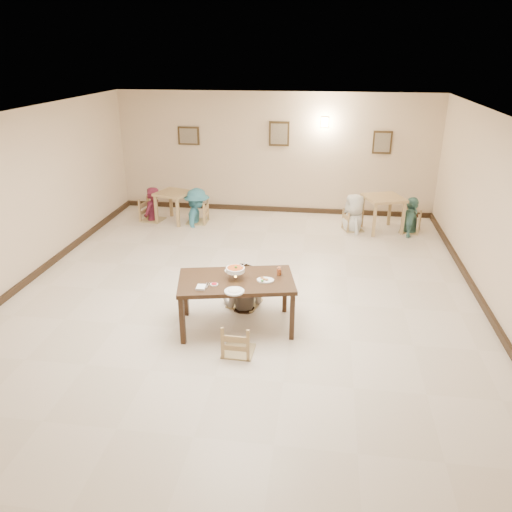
# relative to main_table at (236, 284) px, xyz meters

# --- Properties ---
(floor) EXTENTS (10.00, 10.00, 0.00)m
(floor) POSITION_rel_main_table_xyz_m (-0.06, 0.94, -0.71)
(floor) COLOR beige
(floor) RESTS_ON ground
(ceiling) EXTENTS (10.00, 10.00, 0.00)m
(ceiling) POSITION_rel_main_table_xyz_m (-0.06, 0.94, 2.29)
(ceiling) COLOR white
(ceiling) RESTS_ON wall_back
(wall_back) EXTENTS (10.00, 0.00, 10.00)m
(wall_back) POSITION_rel_main_table_xyz_m (-0.06, 5.94, 0.79)
(wall_back) COLOR beige
(wall_back) RESTS_ON floor
(wall_front) EXTENTS (10.00, 0.00, 10.00)m
(wall_front) POSITION_rel_main_table_xyz_m (-0.06, -4.06, 0.79)
(wall_front) COLOR beige
(wall_front) RESTS_ON floor
(wall_left) EXTENTS (0.00, 10.00, 10.00)m
(wall_left) POSITION_rel_main_table_xyz_m (-4.06, 0.94, 0.79)
(wall_left) COLOR beige
(wall_left) RESTS_ON floor
(wall_right) EXTENTS (0.00, 10.00, 10.00)m
(wall_right) POSITION_rel_main_table_xyz_m (3.94, 0.94, 0.79)
(wall_right) COLOR beige
(wall_right) RESTS_ON floor
(baseboard_back) EXTENTS (8.00, 0.06, 0.12)m
(baseboard_back) POSITION_rel_main_table_xyz_m (-0.06, 5.91, -0.65)
(baseboard_back) COLOR black
(baseboard_back) RESTS_ON floor
(baseboard_left) EXTENTS (0.06, 10.00, 0.12)m
(baseboard_left) POSITION_rel_main_table_xyz_m (-4.03, 0.94, -0.65)
(baseboard_left) COLOR black
(baseboard_left) RESTS_ON floor
(baseboard_right) EXTENTS (0.06, 10.00, 0.12)m
(baseboard_right) POSITION_rel_main_table_xyz_m (3.91, 0.94, -0.65)
(baseboard_right) COLOR black
(baseboard_right) RESTS_ON floor
(picture_a) EXTENTS (0.55, 0.04, 0.45)m
(picture_a) POSITION_rel_main_table_xyz_m (-2.26, 5.89, 1.19)
(picture_a) COLOR #362714
(picture_a) RESTS_ON wall_back
(picture_b) EXTENTS (0.50, 0.04, 0.60)m
(picture_b) POSITION_rel_main_table_xyz_m (0.04, 5.89, 1.29)
(picture_b) COLOR #362714
(picture_b) RESTS_ON wall_back
(picture_c) EXTENTS (0.45, 0.04, 0.55)m
(picture_c) POSITION_rel_main_table_xyz_m (2.54, 5.89, 1.14)
(picture_c) COLOR #362714
(picture_c) RESTS_ON wall_back
(wall_sconce) EXTENTS (0.16, 0.05, 0.22)m
(wall_sconce) POSITION_rel_main_table_xyz_m (1.14, 5.90, 1.59)
(wall_sconce) COLOR #FFD88C
(wall_sconce) RESTS_ON wall_back
(main_table) EXTENTS (1.86, 1.29, 0.80)m
(main_table) POSITION_rel_main_table_xyz_m (0.00, 0.00, 0.00)
(main_table) COLOR #362011
(main_table) RESTS_ON floor
(chair_far) EXTENTS (0.48, 0.48, 1.02)m
(chair_far) POSITION_rel_main_table_xyz_m (-0.00, 0.72, -0.21)
(chair_far) COLOR tan
(chair_far) RESTS_ON floor
(chair_near) EXTENTS (0.43, 0.43, 0.91)m
(chair_near) POSITION_rel_main_table_xyz_m (0.14, -0.69, -0.26)
(chair_near) COLOR tan
(chair_near) RESTS_ON floor
(main_diner) EXTENTS (0.84, 0.71, 1.53)m
(main_diner) POSITION_rel_main_table_xyz_m (-0.01, 0.65, 0.05)
(main_diner) COLOR gray
(main_diner) RESTS_ON floor
(curry_warmer) EXTENTS (0.31, 0.28, 0.25)m
(curry_warmer) POSITION_rel_main_table_xyz_m (-0.01, 0.02, 0.23)
(curry_warmer) COLOR silver
(curry_warmer) RESTS_ON main_table
(rice_plate_far) EXTENTS (0.27, 0.27, 0.06)m
(rice_plate_far) POSITION_rel_main_table_xyz_m (-0.09, 0.27, 0.09)
(rice_plate_far) COLOR white
(rice_plate_far) RESTS_ON main_table
(rice_plate_near) EXTENTS (0.28, 0.28, 0.06)m
(rice_plate_near) POSITION_rel_main_table_xyz_m (0.05, -0.41, 0.10)
(rice_plate_near) COLOR white
(rice_plate_near) RESTS_ON main_table
(fried_plate) EXTENTS (0.25, 0.25, 0.06)m
(fried_plate) POSITION_rel_main_table_xyz_m (0.43, 0.01, 0.10)
(fried_plate) COLOR white
(fried_plate) RESTS_ON main_table
(chili_dish) EXTENTS (0.11, 0.11, 0.02)m
(chili_dish) POSITION_rel_main_table_xyz_m (-0.28, -0.23, 0.09)
(chili_dish) COLOR white
(chili_dish) RESTS_ON main_table
(napkin_cutlery) EXTENTS (0.16, 0.25, 0.03)m
(napkin_cutlery) POSITION_rel_main_table_xyz_m (-0.44, -0.35, 0.10)
(napkin_cutlery) COLOR white
(napkin_cutlery) RESTS_ON main_table
(drink_glass) EXTENTS (0.07, 0.07, 0.13)m
(drink_glass) POSITION_rel_main_table_xyz_m (0.61, 0.24, 0.14)
(drink_glass) COLOR white
(drink_glass) RESTS_ON main_table
(bg_table_left) EXTENTS (0.93, 0.93, 0.74)m
(bg_table_left) POSITION_rel_main_table_xyz_m (-2.39, 4.75, -0.11)
(bg_table_left) COLOR tan
(bg_table_left) RESTS_ON floor
(bg_table_right) EXTENTS (1.04, 1.04, 0.82)m
(bg_table_right) POSITION_rel_main_table_xyz_m (2.58, 4.77, -0.04)
(bg_table_right) COLOR tan
(bg_table_right) RESTS_ON floor
(bg_chair_ll) EXTENTS (0.50, 0.50, 1.05)m
(bg_chair_ll) POSITION_rel_main_table_xyz_m (-2.96, 4.74, -0.19)
(bg_chair_ll) COLOR tan
(bg_chair_ll) RESTS_ON floor
(bg_chair_lr) EXTENTS (0.49, 0.49, 1.04)m
(bg_chair_lr) POSITION_rel_main_table_xyz_m (-1.82, 4.75, -0.20)
(bg_chair_lr) COLOR tan
(bg_chair_lr) RESTS_ON floor
(bg_chair_rl) EXTENTS (0.42, 0.42, 0.90)m
(bg_chair_rl) POSITION_rel_main_table_xyz_m (1.93, 4.72, -0.26)
(bg_chair_rl) COLOR tan
(bg_chair_rl) RESTS_ON floor
(bg_chair_rr) EXTENTS (0.43, 0.43, 0.92)m
(bg_chair_rr) POSITION_rel_main_table_xyz_m (3.23, 4.79, -0.26)
(bg_chair_rr) COLOR tan
(bg_chair_rr) RESTS_ON floor
(bg_diner_a) EXTENTS (0.50, 0.67, 1.68)m
(bg_diner_a) POSITION_rel_main_table_xyz_m (-2.96, 4.74, 0.12)
(bg_diner_a) COLOR #58182B
(bg_diner_a) RESTS_ON floor
(bg_diner_b) EXTENTS (0.75, 1.16, 1.69)m
(bg_diner_b) POSITION_rel_main_table_xyz_m (-1.82, 4.75, 0.13)
(bg_diner_b) COLOR teal
(bg_diner_b) RESTS_ON floor
(bg_diner_c) EXTENTS (0.73, 0.95, 1.72)m
(bg_diner_c) POSITION_rel_main_table_xyz_m (1.93, 4.72, 0.15)
(bg_diner_c) COLOR silver
(bg_diner_c) RESTS_ON floor
(bg_diner_d) EXTENTS (0.57, 1.02, 1.65)m
(bg_diner_d) POSITION_rel_main_table_xyz_m (3.23, 4.79, 0.11)
(bg_diner_d) COLOR #559083
(bg_diner_d) RESTS_ON floor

